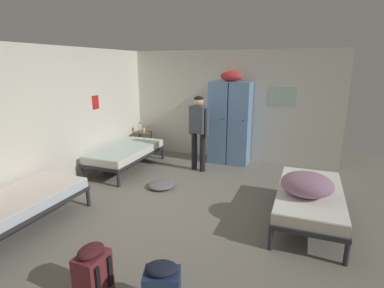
% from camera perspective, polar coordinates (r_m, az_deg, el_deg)
% --- Properties ---
extents(ground_plane, '(8.56, 8.56, 0.00)m').
position_cam_1_polar(ground_plane, '(5.05, -1.11, -11.22)').
color(ground_plane, slate).
extents(room_backdrop, '(4.94, 5.41, 2.53)m').
position_cam_1_polar(room_backdrop, '(6.33, -7.39, 6.08)').
color(room_backdrop, silver).
rests_on(room_backdrop, ground_plane).
extents(locker_bank, '(0.90, 0.55, 2.07)m').
position_cam_1_polar(locker_bank, '(6.90, 7.19, 4.31)').
color(locker_bank, '#6B93C6').
rests_on(locker_bank, ground_plane).
extents(shelf_unit, '(0.38, 0.30, 0.57)m').
position_cam_1_polar(shelf_unit, '(7.75, -9.26, 0.67)').
color(shelf_unit, brown).
rests_on(shelf_unit, ground_plane).
extents(bed_left_front, '(0.90, 1.90, 0.49)m').
position_cam_1_polar(bed_left_front, '(4.82, -30.23, -9.72)').
color(bed_left_front, '#28282D').
rests_on(bed_left_front, ground_plane).
extents(bed_right, '(0.90, 1.90, 0.49)m').
position_cam_1_polar(bed_right, '(4.70, 21.31, -9.25)').
color(bed_right, '#28282D').
rests_on(bed_right, ground_plane).
extents(bed_left_rear, '(0.90, 1.90, 0.49)m').
position_cam_1_polar(bed_left_rear, '(6.67, -12.36, -1.49)').
color(bed_left_rear, '#28282D').
rests_on(bed_left_rear, ground_plane).
extents(bedding_heap, '(0.69, 0.63, 0.31)m').
position_cam_1_polar(bedding_heap, '(4.40, 20.87, -7.11)').
color(bedding_heap, gray).
rests_on(bedding_heap, bed_right).
extents(person_traveler, '(0.48, 0.29, 1.59)m').
position_cam_1_polar(person_traveler, '(6.30, 1.25, 3.33)').
color(person_traveler, black).
rests_on(person_traveler, ground_plane).
extents(water_bottle, '(0.07, 0.07, 0.23)m').
position_cam_1_polar(water_bottle, '(7.73, -9.80, 3.12)').
color(water_bottle, silver).
rests_on(water_bottle, shelf_unit).
extents(lotion_bottle, '(0.05, 0.05, 0.16)m').
position_cam_1_polar(lotion_bottle, '(7.62, -9.05, 2.70)').
color(lotion_bottle, beige).
rests_on(lotion_bottle, shelf_unit).
extents(backpack_maroon, '(0.35, 0.33, 0.55)m').
position_cam_1_polar(backpack_maroon, '(3.34, -18.33, -21.98)').
color(backpack_maroon, maroon).
rests_on(backpack_maroon, ground_plane).
extents(clothes_pile_grey, '(0.49, 0.51, 0.10)m').
position_cam_1_polar(clothes_pile_grey, '(5.68, -5.79, -7.66)').
color(clothes_pile_grey, slate).
rests_on(clothes_pile_grey, ground_plane).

